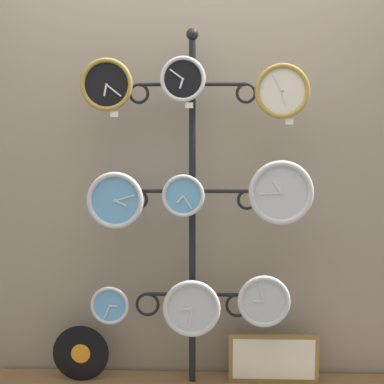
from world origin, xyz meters
name	(u,v)px	position (x,y,z in m)	size (l,w,h in m)	color
shop_wall	(193,134)	(0.00, 0.57, 1.40)	(4.40, 0.04, 2.80)	gray
display_stand	(192,286)	(0.00, 0.41, 0.59)	(0.68, 0.41, 1.94)	black
clock_top_left	(107,85)	(-0.43, 0.31, 1.64)	(0.27, 0.04, 0.27)	black
clock_top_center	(183,79)	(-0.04, 0.32, 1.67)	(0.23, 0.04, 0.23)	black
clock_top_right	(282,91)	(0.45, 0.30, 1.60)	(0.27, 0.04, 0.27)	silver
clock_middle_left	(115,200)	(-0.39, 0.33, 1.05)	(0.30, 0.04, 0.30)	#60A8DB
clock_middle_center	(183,196)	(-0.04, 0.32, 1.08)	(0.22, 0.04, 0.22)	#60A8DB
clock_middle_right	(281,193)	(0.45, 0.30, 1.10)	(0.33, 0.04, 0.33)	silver
clock_bottom_left	(110,305)	(-0.43, 0.34, 0.50)	(0.20, 0.04, 0.20)	#60A8DB
clock_bottom_center	(192,308)	(0.00, 0.31, 0.50)	(0.30, 0.04, 0.30)	silver
clock_bottom_right	(264,301)	(0.37, 0.32, 0.53)	(0.27, 0.04, 0.27)	silver
vinyl_record	(81,353)	(-0.60, 0.39, 0.21)	(0.31, 0.01, 0.31)	black
picture_frame	(274,359)	(0.44, 0.40, 0.19)	(0.48, 0.02, 0.26)	olive
price_tag_upper	(114,114)	(-0.39, 0.30, 1.49)	(0.04, 0.00, 0.03)	white
price_tag_mid	(189,105)	(-0.01, 0.32, 1.54)	(0.04, 0.00, 0.03)	white
price_tag_lower	(289,122)	(0.49, 0.30, 1.45)	(0.04, 0.00, 0.03)	white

